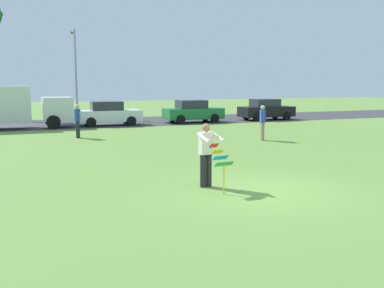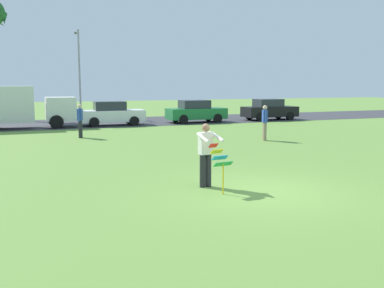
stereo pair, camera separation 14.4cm
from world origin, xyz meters
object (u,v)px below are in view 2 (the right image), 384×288
at_px(parked_car_black, 269,110).
at_px(person_walker_far, 80,120).
at_px(parked_car_green, 196,112).
at_px(parked_car_white, 112,114).
at_px(parked_truck_white_box, 12,106).
at_px(person_walker_near, 265,122).
at_px(streetlight_pole, 79,68).
at_px(person_kite_flyer, 206,152).
at_px(kite_held, 220,160).

relative_size(parked_car_black, person_walker_far, 2.44).
bearing_deg(parked_car_green, parked_car_white, 179.99).
height_order(parked_car_black, person_walker_far, person_walker_far).
height_order(parked_truck_white_box, parked_car_green, parked_truck_white_box).
xyz_separation_m(parked_car_green, person_walker_near, (-0.61, -10.52, 0.16)).
height_order(parked_car_white, person_walker_near, person_walker_near).
distance_m(streetlight_pole, person_walker_near, 19.25).
height_order(person_kite_flyer, kite_held, person_kite_flyer).
xyz_separation_m(parked_truck_white_box, person_walker_near, (11.57, -10.52, -0.48)).
height_order(parked_car_black, streetlight_pole, streetlight_pole).
distance_m(person_kite_flyer, parked_car_white, 18.53).
xyz_separation_m(parked_car_white, person_walker_near, (5.44, -10.52, 0.16)).
xyz_separation_m(person_kite_flyer, kite_held, (0.08, -0.72, -0.09)).
relative_size(kite_held, parked_truck_white_box, 0.19).
xyz_separation_m(kite_held, parked_car_black, (13.16, 19.22, -0.09)).
height_order(parked_car_white, streetlight_pole, streetlight_pole).
distance_m(parked_truck_white_box, parked_car_green, 12.20).
height_order(kite_held, parked_car_white, parked_car_white).
height_order(parked_car_black, person_walker_near, person_walker_near).
height_order(kite_held, parked_truck_white_box, parked_truck_white_box).
xyz_separation_m(parked_car_white, parked_car_black, (12.12, -0.00, 0.00)).
relative_size(parked_truck_white_box, streetlight_pole, 0.96).
height_order(parked_car_green, streetlight_pole, streetlight_pole).
distance_m(parked_car_black, person_walker_far, 16.15).
xyz_separation_m(kite_held, person_walker_far, (-1.79, 13.11, 0.07)).
bearing_deg(kite_held, parked_truck_white_box, 104.82).
bearing_deg(person_walker_near, parked_car_white, 117.35).
bearing_deg(person_kite_flyer, kite_held, -84.07).
bearing_deg(streetlight_pole, parked_truck_white_box, -124.59).
bearing_deg(parked_truck_white_box, kite_held, -75.18).
bearing_deg(parked_car_white, parked_car_black, -0.01).
relative_size(kite_held, person_walker_far, 0.72).
xyz_separation_m(person_kite_flyer, person_walker_far, (-1.72, 12.39, -0.02)).
bearing_deg(parked_truck_white_box, parked_car_green, -0.00).
height_order(parked_car_white, parked_car_green, same).
relative_size(parked_truck_white_box, parked_car_green, 1.59).
bearing_deg(person_walker_far, parked_car_black, 22.21).
distance_m(parked_car_white, parked_car_black, 12.12).
height_order(kite_held, person_walker_far, person_walker_far).
height_order(person_kite_flyer, parked_truck_white_box, parked_truck_white_box).
bearing_deg(kite_held, streetlight_pole, 90.08).
relative_size(parked_car_white, parked_car_black, 1.01).
bearing_deg(parked_truck_white_box, streetlight_pole, 55.41).
xyz_separation_m(kite_held, parked_truck_white_box, (-5.09, 19.22, 0.55)).
bearing_deg(person_walker_near, parked_car_black, 57.62).
xyz_separation_m(parked_car_black, person_walker_far, (-14.95, -6.10, 0.16)).
relative_size(kite_held, streetlight_pole, 0.18).
distance_m(kite_held, parked_truck_white_box, 19.89).
xyz_separation_m(parked_car_white, streetlight_pole, (-1.08, 7.32, 3.22)).
height_order(kite_held, streetlight_pole, streetlight_pole).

